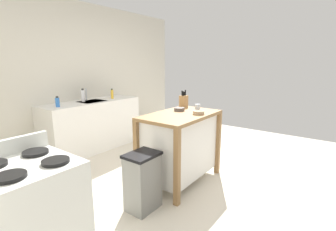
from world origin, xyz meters
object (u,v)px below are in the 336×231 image
(knife_block, at_px, (184,101))
(kitchen_island, at_px, (180,144))
(trash_bin, at_px, (143,181))
(bottle_hand_soap, at_px, (57,102))
(bottle_dish_soap, at_px, (83,96))
(bottle_spray_cleaner, at_px, (112,94))
(sink_faucet, at_px, (86,94))
(bowl_ceramic_small, at_px, (179,109))
(drinking_cup, at_px, (197,108))
(stove, at_px, (32,222))
(bowl_stoneware_deep, at_px, (198,112))

(knife_block, bearing_deg, kitchen_island, -151.51)
(trash_bin, height_order, bottle_hand_soap, bottle_hand_soap)
(kitchen_island, relative_size, bottle_dish_soap, 4.74)
(knife_block, relative_size, bottle_spray_cleaner, 1.30)
(sink_faucet, relative_size, bottle_hand_soap, 1.33)
(kitchen_island, xyz_separation_m, bottle_spray_cleaner, (0.51, 1.89, 0.46))
(bottle_spray_cleaner, bearing_deg, knife_block, -93.23)
(bowl_ceramic_small, bearing_deg, bottle_dish_soap, 95.37)
(knife_block, relative_size, bottle_dish_soap, 1.08)
(knife_block, bearing_deg, bottle_hand_soap, 121.00)
(bowl_ceramic_small, height_order, bottle_spray_cleaner, bottle_spray_cleaner)
(knife_block, bearing_deg, bottle_spray_cleaner, 86.77)
(drinking_cup, bearing_deg, bottle_spray_cleaner, 81.93)
(trash_bin, distance_m, bottle_spray_cleaner, 2.41)
(trash_bin, xyz_separation_m, bottle_hand_soap, (0.20, 1.92, 0.64))
(bottle_dish_soap, relative_size, bottle_hand_soap, 1.37)
(knife_block, height_order, drinking_cup, knife_block)
(knife_block, height_order, stove, knife_block)
(kitchen_island, relative_size, knife_block, 4.39)
(bottle_dish_soap, distance_m, bottle_hand_soap, 0.56)
(knife_block, distance_m, stove, 2.38)
(stove, bearing_deg, bottle_hand_soap, 55.22)
(bottle_hand_soap, height_order, bottle_spray_cleaner, bottle_spray_cleaner)
(knife_block, height_order, bowl_stoneware_deep, knife_block)
(bottle_hand_soap, distance_m, bottle_spray_cleaner, 1.09)
(sink_faucet, bearing_deg, trash_bin, -112.09)
(knife_block, bearing_deg, sink_faucet, 99.97)
(bowl_stoneware_deep, height_order, stove, stove)
(bottle_spray_cleaner, bearing_deg, bottle_dish_soap, 167.60)
(drinking_cup, xyz_separation_m, bottle_hand_soap, (-0.80, 2.00, -0.01))
(stove, bearing_deg, kitchen_island, -0.09)
(trash_bin, distance_m, stove, 1.11)
(stove, bearing_deg, trash_bin, -2.30)
(trash_bin, relative_size, bottle_spray_cleaner, 3.34)
(bowl_ceramic_small, relative_size, bottle_hand_soap, 0.85)
(bottle_spray_cleaner, height_order, stove, bottle_spray_cleaner)
(knife_block, bearing_deg, bottle_dish_soap, 104.26)
(sink_faucet, bearing_deg, bottle_hand_soap, -162.04)
(bowl_stoneware_deep, xyz_separation_m, trash_bin, (-0.88, 0.16, -0.62))
(sink_faucet, height_order, bottle_spray_cleaner, sink_faucet)
(trash_bin, relative_size, stove, 0.63)
(drinking_cup, distance_m, bottle_dish_soap, 2.14)
(bowl_ceramic_small, bearing_deg, bottle_hand_soap, 112.18)
(knife_block, distance_m, bottle_dish_soap, 1.84)
(bowl_stoneware_deep, relative_size, bottle_spray_cleaner, 0.76)
(kitchen_island, distance_m, knife_block, 0.69)
(sink_faucet, distance_m, stove, 2.93)
(kitchen_island, xyz_separation_m, trash_bin, (-0.78, -0.04, -0.19))
(trash_bin, bearing_deg, stove, 177.70)
(sink_faucet, bearing_deg, bottle_dish_soap, -144.98)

